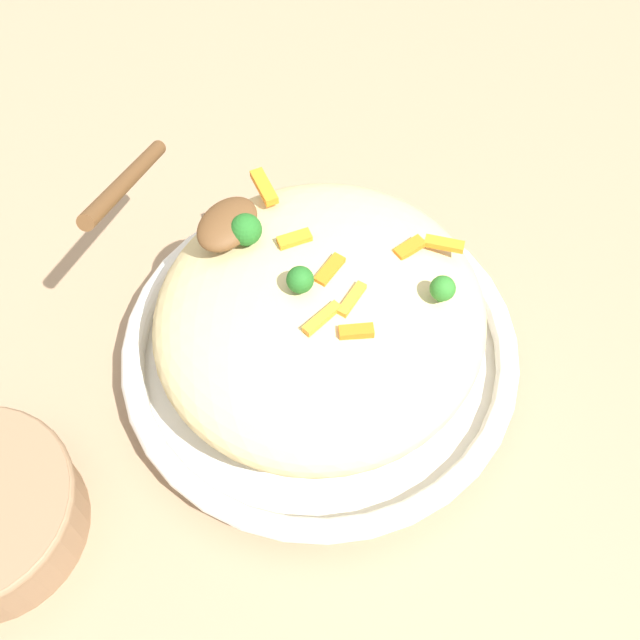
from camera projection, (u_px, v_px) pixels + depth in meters
name	position (u px, v px, depth m)	size (l,w,h in m)	color
ground_plane	(320.00, 366.00, 0.68)	(2.40, 2.40, 0.00)	#9E7F60
serving_bowl	(320.00, 353.00, 0.67)	(0.33, 0.33, 0.04)	white
pasta_mound	(320.00, 317.00, 0.62)	(0.27, 0.26, 0.09)	#DBC689
carrot_piece_0	(322.00, 318.00, 0.56)	(0.03, 0.01, 0.01)	orange
carrot_piece_1	(326.00, 268.00, 0.58)	(0.03, 0.01, 0.01)	orange
carrot_piece_2	(444.00, 244.00, 0.60)	(0.03, 0.01, 0.01)	orange
carrot_piece_3	(295.00, 240.00, 0.60)	(0.03, 0.01, 0.01)	orange
carrot_piece_4	(354.00, 296.00, 0.57)	(0.03, 0.01, 0.01)	orange
carrot_piece_5	(356.00, 331.00, 0.56)	(0.02, 0.01, 0.01)	orange
carrot_piece_6	(264.00, 187.00, 0.63)	(0.04, 0.01, 0.01)	orange
carrot_piece_7	(410.00, 248.00, 0.60)	(0.02, 0.01, 0.01)	orange
broccoli_floret_0	(246.00, 230.00, 0.59)	(0.02, 0.02, 0.03)	#205B1C
broccoli_floret_1	(443.00, 289.00, 0.57)	(0.02, 0.02, 0.02)	#296820
broccoli_floret_2	(300.00, 280.00, 0.57)	(0.02, 0.02, 0.02)	#205B1C
serving_spoon	(192.00, 209.00, 0.59)	(0.14, 0.12, 0.09)	brown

